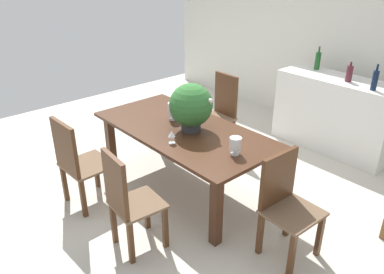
% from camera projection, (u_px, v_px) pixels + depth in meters
% --- Properties ---
extents(ground_plane, '(7.04, 7.04, 0.00)m').
position_uv_depth(ground_plane, '(196.00, 181.00, 4.52)').
color(ground_plane, beige).
extents(back_wall, '(6.40, 0.10, 2.60)m').
position_uv_depth(back_wall, '(330.00, 41.00, 5.51)').
color(back_wall, silver).
rests_on(back_wall, ground).
extents(dining_table, '(2.05, 1.01, 0.75)m').
position_uv_depth(dining_table, '(183.00, 137.00, 4.13)').
color(dining_table, '#422616').
rests_on(dining_table, ground).
extents(chair_far_left, '(0.43, 0.49, 1.02)m').
position_uv_depth(chair_far_left, '(220.00, 110.00, 5.09)').
color(chair_far_left, '#4C2D19').
rests_on(chair_far_left, ground).
extents(chair_near_right, '(0.44, 0.46, 0.99)m').
position_uv_depth(chair_near_right, '(127.00, 199.00, 3.26)').
color(chair_near_right, '#4C2D19').
rests_on(chair_near_right, ground).
extents(chair_foot_end, '(0.44, 0.48, 0.94)m').
position_uv_depth(chair_foot_end, '(285.00, 200.00, 3.27)').
color(chair_foot_end, '#4C2D19').
rests_on(chair_foot_end, ground).
extents(chair_near_left, '(0.49, 0.47, 0.99)m').
position_uv_depth(chair_near_left, '(77.00, 160.00, 3.87)').
color(chair_near_left, '#4C2D19').
rests_on(chair_near_left, ground).
extents(flower_centerpiece, '(0.45, 0.45, 0.51)m').
position_uv_depth(flower_centerpiece, '(191.00, 106.00, 3.92)').
color(flower_centerpiece, '#333338').
rests_on(flower_centerpiece, dining_table).
extents(crystal_vase_left, '(0.11, 0.11, 0.20)m').
position_uv_depth(crystal_vase_left, '(173.00, 110.00, 4.24)').
color(crystal_vase_left, silver).
rests_on(crystal_vase_left, dining_table).
extents(crystal_vase_center_near, '(0.11, 0.11, 0.17)m').
position_uv_depth(crystal_vase_center_near, '(235.00, 144.00, 3.50)').
color(crystal_vase_center_near, silver).
rests_on(crystal_vase_center_near, dining_table).
extents(wine_glass, '(0.07, 0.07, 0.13)m').
position_uv_depth(wine_glass, '(172.00, 134.00, 3.72)').
color(wine_glass, silver).
rests_on(wine_glass, dining_table).
extents(kitchen_counter, '(1.57, 0.57, 0.99)m').
position_uv_depth(kitchen_counter, '(335.00, 114.00, 5.11)').
color(kitchen_counter, silver).
rests_on(kitchen_counter, ground).
extents(wine_bottle_amber, '(0.07, 0.07, 0.31)m').
position_uv_depth(wine_bottle_amber, '(375.00, 80.00, 4.42)').
color(wine_bottle_amber, '#0F1E38').
rests_on(wine_bottle_amber, kitchen_counter).
extents(wine_bottle_clear, '(0.08, 0.08, 0.25)m').
position_uv_depth(wine_bottle_clear, '(349.00, 73.00, 4.73)').
color(wine_bottle_clear, '#511E28').
rests_on(wine_bottle_clear, kitchen_counter).
extents(wine_bottle_dark, '(0.07, 0.07, 0.32)m').
position_uv_depth(wine_bottle_dark, '(318.00, 61.00, 5.22)').
color(wine_bottle_dark, '#194C1E').
rests_on(wine_bottle_dark, kitchen_counter).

